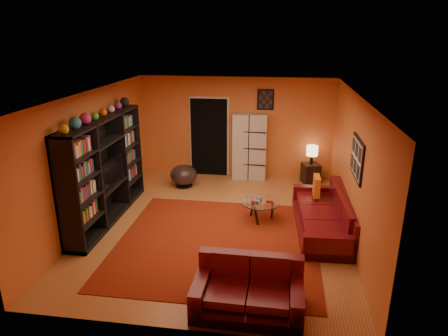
# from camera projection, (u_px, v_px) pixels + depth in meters

# --- Properties ---
(floor) EXTENTS (6.00, 6.00, 0.00)m
(floor) POSITION_uv_depth(u_px,v_px,m) (218.00, 225.00, 7.98)
(floor) COLOR #955C2E
(floor) RESTS_ON ground
(ceiling) EXTENTS (6.00, 6.00, 0.00)m
(ceiling) POSITION_uv_depth(u_px,v_px,m) (217.00, 94.00, 7.14)
(ceiling) COLOR white
(ceiling) RESTS_ON wall_back
(wall_back) EXTENTS (6.00, 0.00, 6.00)m
(wall_back) POSITION_uv_depth(u_px,v_px,m) (236.00, 128.00, 10.37)
(wall_back) COLOR #C6632B
(wall_back) RESTS_ON floor
(wall_front) EXTENTS (6.00, 0.00, 6.00)m
(wall_front) POSITION_uv_depth(u_px,v_px,m) (178.00, 240.00, 4.75)
(wall_front) COLOR #C6632B
(wall_front) RESTS_ON floor
(wall_left) EXTENTS (0.00, 6.00, 6.00)m
(wall_left) POSITION_uv_depth(u_px,v_px,m) (93.00, 157.00, 7.90)
(wall_left) COLOR #C6632B
(wall_left) RESTS_ON floor
(wall_right) EXTENTS (0.00, 6.00, 6.00)m
(wall_right) POSITION_uv_depth(u_px,v_px,m) (354.00, 169.00, 7.22)
(wall_right) COLOR #C6632B
(wall_right) RESTS_ON floor
(rug) EXTENTS (3.60, 3.60, 0.01)m
(rug) POSITION_uv_depth(u_px,v_px,m) (217.00, 242.00, 7.30)
(rug) COLOR #5E170A
(rug) RESTS_ON floor
(doorway) EXTENTS (0.95, 0.10, 2.04)m
(doorway) POSITION_uv_depth(u_px,v_px,m) (209.00, 137.00, 10.52)
(doorway) COLOR black
(doorway) RESTS_ON floor
(wall_art_right) EXTENTS (0.03, 1.00, 0.70)m
(wall_art_right) POSITION_uv_depth(u_px,v_px,m) (357.00, 158.00, 6.84)
(wall_art_right) COLOR black
(wall_art_right) RESTS_ON wall_right
(wall_art_back) EXTENTS (0.42, 0.03, 0.52)m
(wall_art_back) POSITION_uv_depth(u_px,v_px,m) (266.00, 100.00, 10.01)
(wall_art_back) COLOR black
(wall_art_back) RESTS_ON wall_back
(entertainment_unit) EXTENTS (0.45, 3.00, 2.10)m
(entertainment_unit) POSITION_uv_depth(u_px,v_px,m) (105.00, 170.00, 7.95)
(entertainment_unit) COLOR black
(entertainment_unit) RESTS_ON floor
(tv) EXTENTS (1.00, 0.13, 0.57)m
(tv) POSITION_uv_depth(u_px,v_px,m) (107.00, 172.00, 7.94)
(tv) COLOR black
(tv) RESTS_ON entertainment_unit
(sofa) EXTENTS (1.12, 2.48, 0.85)m
(sofa) POSITION_uv_depth(u_px,v_px,m) (328.00, 216.00, 7.69)
(sofa) COLOR #4C0A11
(sofa) RESTS_ON rug
(loveseat) EXTENTS (1.50, 0.91, 0.85)m
(loveseat) POSITION_uv_depth(u_px,v_px,m) (249.00, 289.00, 5.51)
(loveseat) COLOR #4C0A11
(loveseat) RESTS_ON rug
(throw_pillow) EXTENTS (0.12, 0.42, 0.42)m
(throw_pillow) POSITION_uv_depth(u_px,v_px,m) (317.00, 186.00, 8.27)
(throw_pillow) COLOR orange
(throw_pillow) RESTS_ON sofa
(coffee_table) EXTENTS (0.80, 0.80, 0.40)m
(coffee_table) POSITION_uv_depth(u_px,v_px,m) (261.00, 204.00, 8.06)
(coffee_table) COLOR silver
(coffee_table) RESTS_ON floor
(storage_cabinet) EXTENTS (0.88, 0.44, 1.72)m
(storage_cabinet) POSITION_uv_depth(u_px,v_px,m) (249.00, 147.00, 10.27)
(storage_cabinet) COLOR #B7B4A9
(storage_cabinet) RESTS_ON floor
(bowl_chair) EXTENTS (0.67, 0.67, 0.55)m
(bowl_chair) POSITION_uv_depth(u_px,v_px,m) (184.00, 175.00, 9.89)
(bowl_chair) COLOR black
(bowl_chair) RESTS_ON floor
(side_table) EXTENTS (0.50, 0.50, 0.50)m
(side_table) POSITION_uv_depth(u_px,v_px,m) (310.00, 173.00, 10.14)
(side_table) COLOR black
(side_table) RESTS_ON floor
(table_lamp) EXTENTS (0.28, 0.28, 0.47)m
(table_lamp) POSITION_uv_depth(u_px,v_px,m) (312.00, 151.00, 9.95)
(table_lamp) COLOR black
(table_lamp) RESTS_ON side_table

